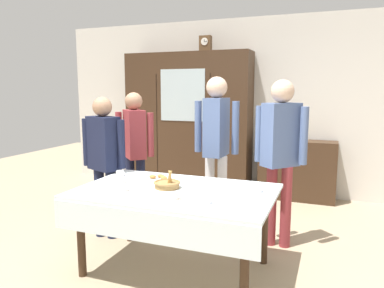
# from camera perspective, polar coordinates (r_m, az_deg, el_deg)

# --- Properties ---
(ground_plane) EXTENTS (12.00, 12.00, 0.00)m
(ground_plane) POSITION_cam_1_polar(r_m,az_deg,el_deg) (3.68, -1.17, -17.55)
(ground_plane) COLOR tan
(ground_plane) RESTS_ON ground
(back_wall) EXTENTS (6.40, 0.10, 2.70)m
(back_wall) POSITION_cam_1_polar(r_m,az_deg,el_deg) (5.85, 8.71, 5.82)
(back_wall) COLOR silver
(back_wall) RESTS_ON ground
(dining_table) EXTENTS (1.72, 1.09, 0.74)m
(dining_table) POSITION_cam_1_polar(r_m,az_deg,el_deg) (3.24, -2.81, -8.87)
(dining_table) COLOR #3D2819
(dining_table) RESTS_ON ground
(wall_cabinet) EXTENTS (2.01, 0.46, 2.18)m
(wall_cabinet) POSITION_cam_1_polar(r_m,az_deg,el_deg) (5.85, -0.63, 3.38)
(wall_cabinet) COLOR #3D2819
(wall_cabinet) RESTS_ON ground
(mantel_clock) EXTENTS (0.18, 0.11, 0.24)m
(mantel_clock) POSITION_cam_1_polar(r_m,az_deg,el_deg) (5.77, 2.12, 15.36)
(mantel_clock) COLOR brown
(mantel_clock) RESTS_ON wall_cabinet
(bookshelf_low) EXTENTS (1.10, 0.35, 0.88)m
(bookshelf_low) POSITION_cam_1_polar(r_m,az_deg,el_deg) (5.61, 16.03, -3.92)
(bookshelf_low) COLOR #3D2819
(bookshelf_low) RESTS_ON ground
(book_stack) EXTENTS (0.18, 0.23, 0.05)m
(book_stack) POSITION_cam_1_polar(r_m,az_deg,el_deg) (5.53, 16.23, 0.77)
(book_stack) COLOR #664C7A
(book_stack) RESTS_ON bookshelf_low
(tea_cup_center) EXTENTS (0.13, 0.13, 0.06)m
(tea_cup_center) POSITION_cam_1_polar(r_m,az_deg,el_deg) (3.22, -10.69, -6.88)
(tea_cup_center) COLOR white
(tea_cup_center) RESTS_ON dining_table
(tea_cup_mid_left) EXTENTS (0.13, 0.13, 0.06)m
(tea_cup_mid_left) POSITION_cam_1_polar(r_m,az_deg,el_deg) (3.76, -11.14, -4.62)
(tea_cup_mid_left) COLOR white
(tea_cup_mid_left) RESTS_ON dining_table
(tea_cup_back_edge) EXTENTS (0.13, 0.13, 0.06)m
(tea_cup_back_edge) POSITION_cam_1_polar(r_m,az_deg,el_deg) (3.52, -11.13, -5.56)
(tea_cup_back_edge) COLOR white
(tea_cup_back_edge) RESTS_ON dining_table
(tea_cup_mid_right) EXTENTS (0.13, 0.13, 0.06)m
(tea_cup_mid_right) POSITION_cam_1_polar(r_m,az_deg,el_deg) (2.94, -2.85, -8.18)
(tea_cup_mid_right) COLOR white
(tea_cup_mid_right) RESTS_ON dining_table
(tea_cup_far_left) EXTENTS (0.13, 0.13, 0.06)m
(tea_cup_far_left) POSITION_cam_1_polar(r_m,az_deg,el_deg) (2.84, 2.22, -8.83)
(tea_cup_far_left) COLOR white
(tea_cup_far_left) RESTS_ON dining_table
(tea_cup_near_left) EXTENTS (0.13, 0.13, 0.06)m
(tea_cup_near_left) POSITION_cam_1_polar(r_m,az_deg,el_deg) (3.19, 10.20, -7.01)
(tea_cup_near_left) COLOR white
(tea_cup_near_left) RESTS_ON dining_table
(bread_basket) EXTENTS (0.24, 0.24, 0.16)m
(bread_basket) POSITION_cam_1_polar(r_m,az_deg,el_deg) (3.29, -3.90, -6.27)
(bread_basket) COLOR #9E7542
(bread_basket) RESTS_ON dining_table
(pastry_plate) EXTENTS (0.28, 0.28, 0.05)m
(pastry_plate) POSITION_cam_1_polar(r_m,az_deg,el_deg) (3.58, -5.29, -5.42)
(pastry_plate) COLOR white
(pastry_plate) RESTS_ON dining_table
(spoon_near_right) EXTENTS (0.12, 0.02, 0.01)m
(spoon_near_right) POSITION_cam_1_polar(r_m,az_deg,el_deg) (3.07, 1.26, -7.98)
(spoon_near_right) COLOR silver
(spoon_near_right) RESTS_ON dining_table
(spoon_front_edge) EXTENTS (0.12, 0.02, 0.01)m
(spoon_front_edge) POSITION_cam_1_polar(r_m,az_deg,el_deg) (3.37, -7.33, -6.52)
(spoon_front_edge) COLOR silver
(spoon_front_edge) RESTS_ON dining_table
(spoon_near_left) EXTENTS (0.12, 0.02, 0.01)m
(spoon_near_left) POSITION_cam_1_polar(r_m,az_deg,el_deg) (3.32, 5.14, -6.73)
(spoon_near_left) COLOR silver
(spoon_near_left) RESTS_ON dining_table
(person_beside_shelf) EXTENTS (0.52, 0.40, 1.58)m
(person_beside_shelf) POSITION_cam_1_polar(r_m,az_deg,el_deg) (4.54, -8.93, 0.07)
(person_beside_shelf) COLOR #191E38
(person_beside_shelf) RESTS_ON ground
(person_behind_table_left) EXTENTS (0.52, 0.40, 1.71)m
(person_behind_table_left) POSITION_cam_1_polar(r_m,az_deg,el_deg) (3.79, 13.65, -0.35)
(person_behind_table_left) COLOR #933338
(person_behind_table_left) RESTS_ON ground
(person_by_cabinet) EXTENTS (0.52, 0.37, 1.76)m
(person_by_cabinet) POSITION_cam_1_polar(r_m,az_deg,el_deg) (4.14, 3.81, 1.06)
(person_by_cabinet) COLOR silver
(person_by_cabinet) RESTS_ON ground
(person_behind_table_right) EXTENTS (0.52, 0.32, 1.54)m
(person_behind_table_right) POSITION_cam_1_polar(r_m,az_deg,el_deg) (4.04, -13.58, -1.53)
(person_behind_table_right) COLOR #191E38
(person_behind_table_right) RESTS_ON ground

